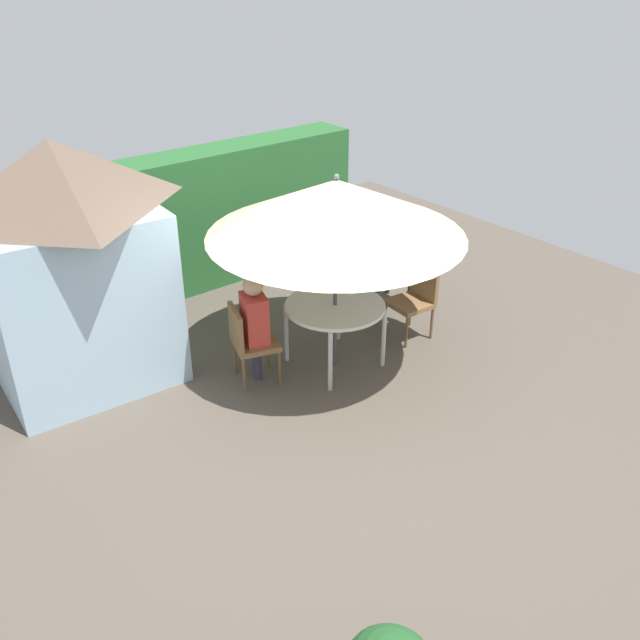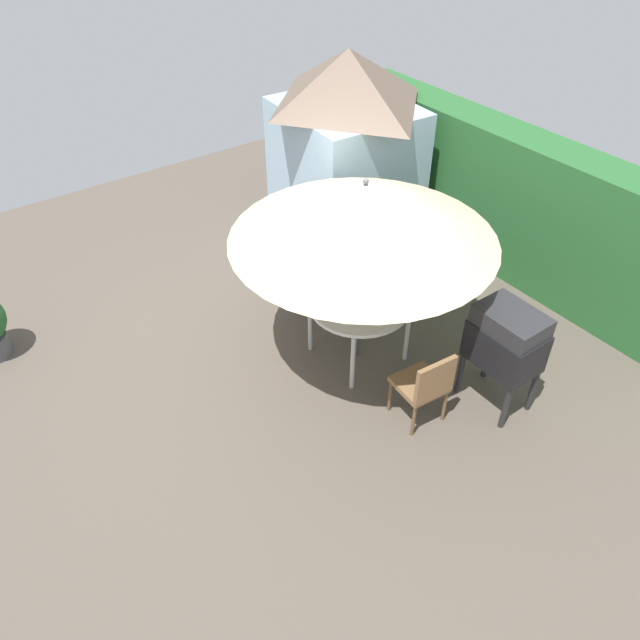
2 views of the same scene
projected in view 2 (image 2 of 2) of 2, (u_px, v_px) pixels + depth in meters
ground_plane at (289, 354)px, 7.21m from camera, size 11.00×11.00×0.00m
hedge_backdrop at (504, 199)px, 8.21m from camera, size 5.71×0.63×1.87m
garden_shed at (346, 146)px, 8.51m from camera, size 2.01×1.82×2.65m
patio_table at (359, 307)px, 6.78m from camera, size 1.12×1.12×0.76m
patio_umbrella at (364, 212)px, 6.03m from camera, size 2.75×2.75×2.24m
bbq_grill at (506, 341)px, 6.11m from camera, size 0.70×0.50×1.20m
chair_near_shed at (330, 270)px, 7.63m from camera, size 0.59×0.58×0.90m
chair_far_side at (425, 384)px, 6.10m from camera, size 0.50×0.50×0.90m
person_in_red at (333, 256)px, 7.40m from camera, size 0.33×0.40×1.26m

